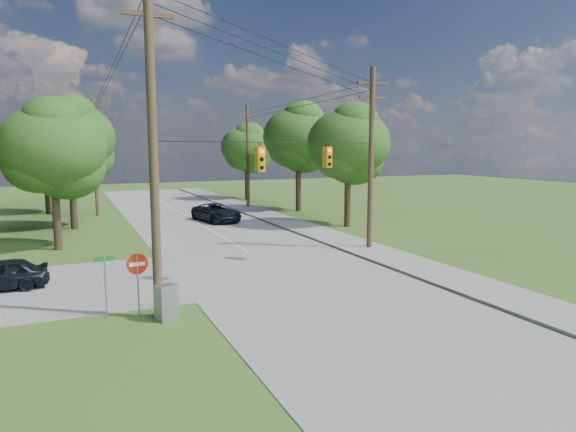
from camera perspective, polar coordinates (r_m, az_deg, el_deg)
name	(u,v)px	position (r m, az deg, el deg)	size (l,w,h in m)	color
ground	(283,305)	(19.89, -0.56, -9.88)	(140.00, 140.00, 0.00)	#3D5C1E
main_road	(281,271)	(25.07, -0.78, -6.12)	(10.00, 100.00, 0.03)	gray
sidewalk_east	(396,258)	(28.25, 11.92, -4.61)	(2.60, 100.00, 0.12)	gray
pole_sw	(153,140)	(18.09, -14.80, 8.15)	(2.00, 0.32, 12.00)	brown
pole_ne	(371,156)	(30.21, 9.22, 6.59)	(2.00, 0.32, 10.50)	brown
pole_north_e	(248,156)	(50.18, -4.50, 6.70)	(2.00, 0.32, 10.00)	brown
pole_north_w	(95,157)	(47.54, -20.66, 6.17)	(2.00, 0.32, 10.00)	brown
power_lines	(229,91)	(30.50, -6.57, 13.59)	(13.93, 29.62, 4.93)	black
traffic_signals	(297,158)	(24.04, 0.96, 6.49)	(4.91, 3.27, 1.05)	#E2A40D
tree_w_near	(52,148)	(32.48, -24.71, 6.87)	(6.00, 6.00, 8.40)	#3F2E1F
tree_w_mid	(70,139)	(40.48, -23.11, 7.92)	(6.40, 6.40, 9.22)	#3F2E1F
tree_w_far	(44,144)	(50.50, -25.46, 7.26)	(6.00, 6.00, 8.73)	#3F2E1F
tree_e_near	(348,143)	(38.66, 6.73, 8.03)	(6.20, 6.20, 8.81)	#3F2E1F
tree_e_mid	(299,137)	(47.80, 1.19, 8.80)	(6.60, 6.60, 9.64)	#3F2E1F
tree_e_far	(246,147)	(58.59, -4.64, 7.62)	(5.80, 5.80, 8.32)	#3F2E1F
car_main_north	(216,213)	(41.59, -7.95, 0.38)	(2.37, 5.15, 1.43)	black
control_cabinet	(166,302)	(18.61, -13.39, -9.31)	(0.70, 0.50, 1.26)	gray
do_not_enter_sign	(137,271)	(18.91, -16.38, -5.84)	(0.76, 0.16, 2.30)	gray
street_name_sign	(105,278)	(19.06, -19.66, -6.53)	(0.67, 0.16, 2.25)	gray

